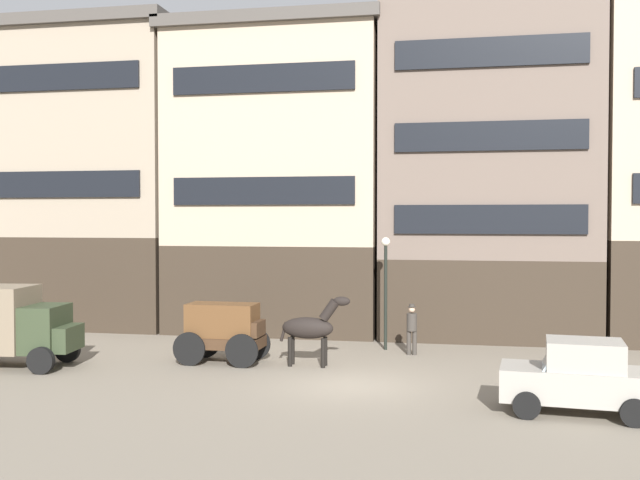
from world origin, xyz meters
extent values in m
plane|color=slate|center=(0.00, 0.00, 0.00)|extent=(120.00, 120.00, 0.00)
cube|color=#33281E|center=(-13.24, 10.19, 2.00)|extent=(8.01, 5.58, 4.00)
cube|color=gray|center=(-13.24, 10.19, 8.48)|extent=(8.01, 5.58, 8.96)
cube|color=#47423D|center=(-13.24, 10.19, 13.20)|extent=(8.51, 6.08, 0.50)
cube|color=black|center=(-13.24, 7.34, 6.24)|extent=(6.73, 0.12, 1.10)
cube|color=black|center=(-13.24, 7.34, 10.72)|extent=(6.73, 0.12, 1.10)
cube|color=#33281E|center=(-4.66, 10.19, 1.84)|extent=(8.84, 5.58, 3.68)
cube|color=tan|center=(-4.66, 10.19, 8.12)|extent=(8.84, 5.58, 8.88)
cube|color=#47423D|center=(-4.66, 10.19, 12.82)|extent=(9.34, 6.08, 0.50)
cube|color=black|center=(-4.66, 7.34, 5.90)|extent=(7.42, 0.12, 1.10)
cube|color=black|center=(-4.66, 7.34, 10.35)|extent=(7.42, 0.12, 1.10)
cube|color=#33281E|center=(4.12, 10.19, 1.61)|extent=(8.43, 5.58, 3.21)
cube|color=#66564C|center=(4.12, 10.19, 9.45)|extent=(8.43, 5.58, 12.47)
cube|color=black|center=(4.12, 7.34, 4.77)|extent=(7.08, 0.12, 1.10)
cube|color=black|center=(4.12, 7.34, 7.89)|extent=(7.08, 0.12, 1.10)
cube|color=black|center=(4.12, 7.34, 11.01)|extent=(7.08, 0.12, 1.10)
cube|color=#3D2819|center=(-4.70, 2.41, 0.70)|extent=(2.73, 1.35, 0.36)
cube|color=brown|center=(-4.70, 2.41, 1.43)|extent=(2.32, 1.15, 1.10)
cube|color=#3D2819|center=(-3.55, 2.39, 1.18)|extent=(0.42, 1.05, 0.50)
cylinder|color=black|center=(-3.78, 3.11, 0.55)|extent=(1.10, 0.10, 1.10)
cylinder|color=black|center=(-3.81, 1.69, 0.55)|extent=(1.10, 0.10, 1.10)
cylinder|color=black|center=(-5.58, 3.14, 0.55)|extent=(1.10, 0.10, 1.10)
cylinder|color=black|center=(-5.61, 1.72, 0.55)|extent=(1.10, 0.10, 1.10)
ellipsoid|color=black|center=(-1.80, 2.41, 1.25)|extent=(1.71, 0.63, 0.70)
cylinder|color=black|center=(-1.07, 2.40, 1.85)|extent=(0.67, 0.33, 0.76)
ellipsoid|color=black|center=(-0.67, 2.39, 2.15)|extent=(0.56, 0.25, 0.30)
cylinder|color=black|center=(-2.60, 2.43, 1.10)|extent=(0.27, 0.11, 0.65)
cylinder|color=black|center=(-1.24, 2.58, 0.47)|extent=(0.14, 0.14, 0.95)
cylinder|color=black|center=(-1.25, 2.22, 0.47)|extent=(0.14, 0.14, 0.95)
cylinder|color=black|center=(-2.34, 2.60, 0.47)|extent=(0.14, 0.14, 0.95)
cylinder|color=black|center=(-2.35, 2.25, 0.47)|extent=(0.14, 0.14, 0.95)
cube|color=#2D3823|center=(-10.18, 0.54, 1.27)|extent=(1.56, 1.83, 1.50)
cube|color=#2D3823|center=(-9.48, 0.61, 0.97)|extent=(1.04, 1.53, 0.80)
cube|color=silver|center=(-9.73, 0.59, 1.52)|extent=(0.33, 1.37, 0.64)
cylinder|color=black|center=(-9.83, 1.53, 0.42)|extent=(0.86, 0.30, 0.84)
cylinder|color=black|center=(-9.64, -0.36, 0.42)|extent=(0.86, 0.30, 0.84)
cube|color=gray|center=(5.93, -2.03, 0.73)|extent=(3.84, 1.95, 0.80)
cube|color=gray|center=(6.08, -2.04, 1.48)|extent=(1.93, 1.61, 0.70)
cube|color=silver|center=(5.23, -1.96, 1.35)|extent=(0.46, 1.34, 0.56)
cylinder|color=black|center=(4.66, -2.75, 0.33)|extent=(0.67, 0.24, 0.66)
cylinder|color=black|center=(4.82, -1.08, 0.33)|extent=(0.67, 0.24, 0.66)
cylinder|color=black|center=(7.04, -2.98, 0.33)|extent=(0.67, 0.24, 0.66)
cylinder|color=black|center=(7.21, -1.31, 0.33)|extent=(0.67, 0.24, 0.66)
cylinder|color=#38332D|center=(1.31, 5.02, 0.42)|extent=(0.16, 0.16, 0.85)
cylinder|color=#38332D|center=(1.51, 5.02, 0.42)|extent=(0.16, 0.16, 0.85)
cylinder|color=#38332D|center=(1.41, 5.02, 1.16)|extent=(0.50, 0.50, 0.62)
sphere|color=tan|center=(1.41, 5.02, 1.60)|extent=(0.22, 0.22, 0.22)
cylinder|color=#38332D|center=(1.41, 5.02, 1.70)|extent=(0.28, 0.28, 0.02)
cylinder|color=#38332D|center=(1.41, 5.02, 1.75)|extent=(0.18, 0.18, 0.09)
cylinder|color=black|center=(0.40, 5.83, 1.90)|extent=(0.12, 0.12, 3.80)
sphere|color=silver|center=(0.40, 5.83, 3.96)|extent=(0.32, 0.32, 0.32)
camera|label=1|loc=(3.06, -20.73, 4.83)|focal=41.00mm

